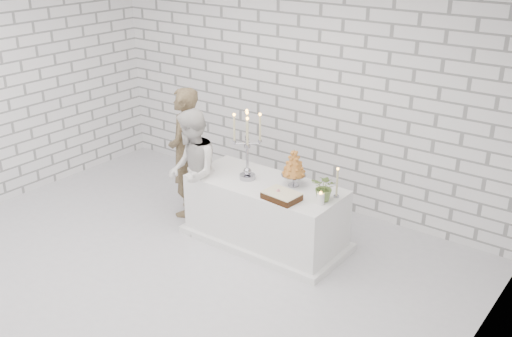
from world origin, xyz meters
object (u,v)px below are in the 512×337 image
object	(u,v)px
groom	(185,152)
croquembouche	(294,168)
bride	(192,172)
candelabra	(247,146)
cake_table	(265,213)

from	to	relation	value
groom	croquembouche	size ratio (longest dim) A/B	3.77
bride	candelabra	world-z (taller)	candelabra
bride	croquembouche	bearing A→B (deg)	67.53
bride	cake_table	bearing A→B (deg)	66.15
cake_table	croquembouche	xyz separation A→B (m)	(0.29, 0.13, 0.59)
candelabra	croquembouche	world-z (taller)	candelabra
cake_table	candelabra	xyz separation A→B (m)	(-0.24, -0.03, 0.78)
cake_table	croquembouche	distance (m)	0.67
groom	candelabra	distance (m)	1.07
bride	croquembouche	world-z (taller)	bride
groom	cake_table	bearing A→B (deg)	61.73
cake_table	candelabra	size ratio (longest dim) A/B	2.23
cake_table	groom	bearing A→B (deg)	179.38
cake_table	candelabra	distance (m)	0.81
groom	bride	distance (m)	0.50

